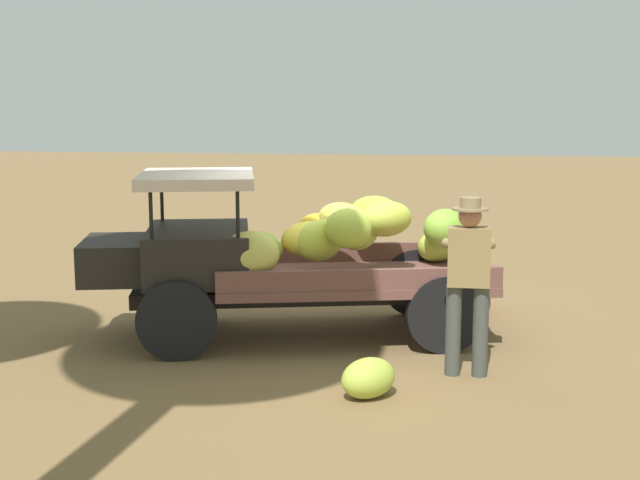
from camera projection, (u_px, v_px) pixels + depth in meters
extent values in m
plane|color=brown|center=(328.00, 331.00, 10.06)|extent=(60.00, 60.00, 0.00)
cube|color=black|center=(311.00, 295.00, 9.82)|extent=(4.00, 1.30, 0.16)
cylinder|color=black|center=(177.00, 321.00, 8.91)|extent=(0.84, 0.32, 0.83)
cylinder|color=black|center=(186.00, 287.00, 10.49)|extent=(0.84, 0.32, 0.83)
cylinder|color=black|center=(445.00, 314.00, 9.17)|extent=(0.84, 0.32, 0.83)
cylinder|color=black|center=(415.00, 282.00, 10.74)|extent=(0.84, 0.32, 0.83)
cube|color=brown|center=(351.00, 279.00, 9.84)|extent=(3.30, 2.33, 0.10)
cube|color=brown|center=(361.00, 280.00, 9.02)|extent=(2.95, 0.73, 0.22)
cube|color=brown|center=(343.00, 252.00, 10.59)|extent=(2.95, 0.73, 0.22)
cube|color=black|center=(198.00, 253.00, 9.63)|extent=(1.40, 1.72, 0.55)
cube|color=black|center=(116.00, 259.00, 9.55)|extent=(0.91, 1.19, 0.44)
cylinder|color=black|center=(151.00, 212.00, 8.86)|extent=(0.04, 0.04, 0.55)
cylinder|color=black|center=(162.00, 197.00, 10.13)|extent=(0.04, 0.04, 0.55)
cylinder|color=black|center=(238.00, 211.00, 8.94)|extent=(0.04, 0.04, 0.55)
cylinder|color=black|center=(238.00, 196.00, 10.21)|extent=(0.04, 0.04, 0.55)
cube|color=beige|center=(197.00, 179.00, 9.49)|extent=(1.52, 1.75, 0.12)
ellipsoid|color=#87BB3F|center=(259.00, 249.00, 9.76)|extent=(0.69, 0.70, 0.52)
ellipsoid|color=yellow|center=(318.00, 230.00, 10.09)|extent=(0.58, 0.49, 0.44)
ellipsoid|color=#A7C03F|center=(356.00, 230.00, 9.82)|extent=(0.79, 0.80, 0.59)
ellipsoid|color=#C1BB50|center=(250.00, 254.00, 9.08)|extent=(0.66, 0.53, 0.54)
ellipsoid|color=#92BA35|center=(375.00, 215.00, 10.25)|extent=(0.82, 0.74, 0.55)
ellipsoid|color=#B5C13E|center=(386.00, 219.00, 9.80)|extent=(0.85, 0.84, 0.51)
ellipsoid|color=#A9BD3D|center=(348.00, 228.00, 9.15)|extent=(0.68, 0.68, 0.52)
ellipsoid|color=gold|center=(342.00, 226.00, 9.90)|extent=(0.67, 0.69, 0.55)
ellipsoid|color=yellow|center=(308.00, 239.00, 9.41)|extent=(0.79, 0.81, 0.40)
ellipsoid|color=#A8BC3E|center=(437.00, 246.00, 10.52)|extent=(0.75, 0.75, 0.53)
ellipsoid|color=#B9C840|center=(320.00, 240.00, 9.35)|extent=(0.71, 0.74, 0.51)
ellipsoid|color=gold|center=(342.00, 218.00, 9.93)|extent=(0.76, 0.71, 0.48)
ellipsoid|color=#80B036|center=(445.00, 228.00, 10.19)|extent=(0.72, 0.73, 0.49)
cylinder|color=#424742|center=(453.00, 330.00, 8.44)|extent=(0.15, 0.15, 0.89)
cylinder|color=#424742|center=(480.00, 331.00, 8.40)|extent=(0.15, 0.15, 0.89)
cube|color=olive|center=(469.00, 257.00, 8.30)|extent=(0.40, 0.25, 0.56)
cylinder|color=olive|center=(458.00, 246.00, 8.40)|extent=(0.32, 0.38, 0.10)
cylinder|color=olive|center=(480.00, 246.00, 8.37)|extent=(0.33, 0.37, 0.10)
sphere|color=#A56C4E|center=(470.00, 216.00, 8.23)|extent=(0.22, 0.22, 0.22)
cylinder|color=#8B7550|center=(470.00, 209.00, 8.22)|extent=(0.34, 0.34, 0.02)
cylinder|color=#8B7550|center=(470.00, 203.00, 8.21)|extent=(0.20, 0.20, 0.10)
cube|color=#885C4A|center=(474.00, 296.00, 10.96)|extent=(0.45, 0.57, 0.39)
ellipsoid|color=#AEC645|center=(368.00, 378.00, 7.83)|extent=(0.66, 0.65, 0.37)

